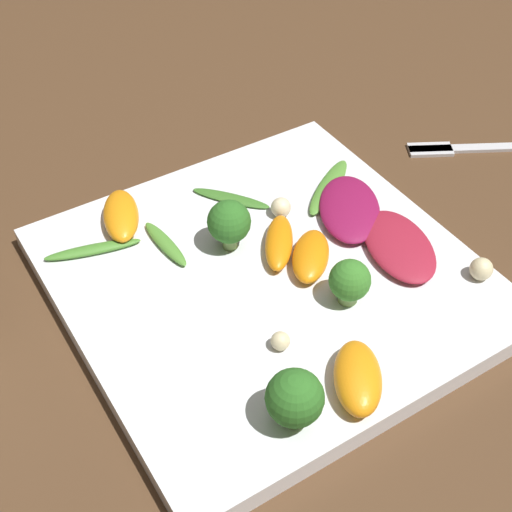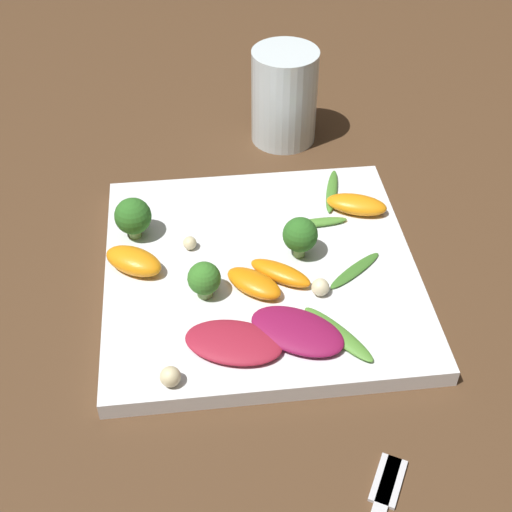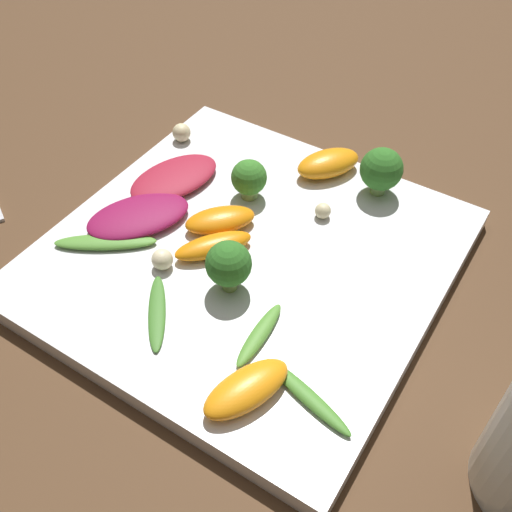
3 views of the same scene
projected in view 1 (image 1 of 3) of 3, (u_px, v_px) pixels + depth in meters
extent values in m
plane|color=#4C331E|center=(267.00, 287.00, 0.57)|extent=(2.40, 2.40, 0.00)
cube|color=white|center=(267.00, 279.00, 0.57)|extent=(0.31, 0.31, 0.02)
cube|color=silver|center=(507.00, 146.00, 0.71)|extent=(0.18, 0.10, 0.01)
cube|color=silver|center=(431.00, 148.00, 0.71)|extent=(0.05, 0.04, 0.01)
ellipsoid|color=maroon|center=(349.00, 208.00, 0.61)|extent=(0.09, 0.10, 0.01)
ellipsoid|color=maroon|center=(399.00, 246.00, 0.58)|extent=(0.08, 0.10, 0.01)
ellipsoid|color=orange|center=(121.00, 215.00, 0.60)|extent=(0.05, 0.07, 0.02)
ellipsoid|color=orange|center=(279.00, 242.00, 0.58)|extent=(0.06, 0.07, 0.02)
ellipsoid|color=orange|center=(358.00, 378.00, 0.48)|extent=(0.06, 0.07, 0.02)
ellipsoid|color=orange|center=(311.00, 256.00, 0.56)|extent=(0.06, 0.06, 0.02)
cylinder|color=#84AD5B|center=(294.00, 414.00, 0.46)|extent=(0.01, 0.01, 0.02)
sphere|color=#2D6B23|center=(295.00, 398.00, 0.45)|extent=(0.04, 0.04, 0.04)
cylinder|color=#7A9E51|center=(230.00, 239.00, 0.58)|extent=(0.01, 0.01, 0.02)
sphere|color=#2D6B23|center=(229.00, 222.00, 0.56)|extent=(0.04, 0.04, 0.04)
cylinder|color=#84AD5B|center=(348.00, 294.00, 0.54)|extent=(0.02, 0.02, 0.01)
sphere|color=#387A28|center=(350.00, 280.00, 0.53)|extent=(0.03, 0.03, 0.03)
ellipsoid|color=#47842D|center=(93.00, 250.00, 0.58)|extent=(0.08, 0.03, 0.01)
ellipsoid|color=#518E33|center=(165.00, 244.00, 0.58)|extent=(0.02, 0.06, 0.01)
ellipsoid|color=#518E33|center=(329.00, 187.00, 0.63)|extent=(0.08, 0.06, 0.01)
ellipsoid|color=#3D7528|center=(231.00, 198.00, 0.62)|extent=(0.05, 0.07, 0.00)
sphere|color=beige|center=(281.00, 207.00, 0.61)|extent=(0.02, 0.02, 0.02)
sphere|color=beige|center=(481.00, 269.00, 0.55)|extent=(0.02, 0.02, 0.02)
sphere|color=beige|center=(280.00, 341.00, 0.50)|extent=(0.01, 0.01, 0.01)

